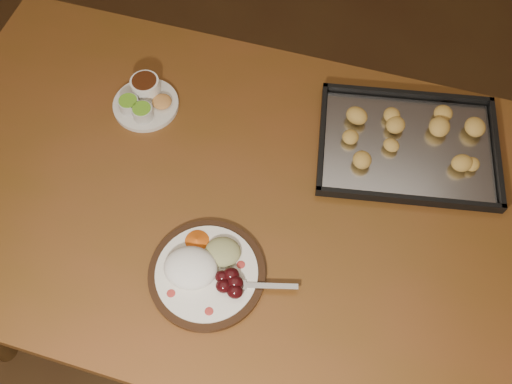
# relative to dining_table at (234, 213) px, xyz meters

# --- Properties ---
(ground) EXTENTS (4.00, 4.00, 0.00)m
(ground) POSITION_rel_dining_table_xyz_m (-0.25, 0.10, -0.65)
(ground) COLOR #4F381B
(ground) RESTS_ON ground
(dining_table) EXTENTS (1.60, 1.07, 0.75)m
(dining_table) POSITION_rel_dining_table_xyz_m (0.00, 0.00, 0.00)
(dining_table) COLOR brown
(dining_table) RESTS_ON ground
(dinner_plate) EXTENTS (0.31, 0.24, 0.06)m
(dinner_plate) POSITION_rel_dining_table_xyz_m (-0.02, -0.20, 0.11)
(dinner_plate) COLOR black
(dinner_plate) RESTS_ON dining_table
(condiment_saucer) EXTENTS (0.16, 0.16, 0.05)m
(condiment_saucer) POSITION_rel_dining_table_xyz_m (-0.26, 0.21, 0.12)
(condiment_saucer) COLOR silver
(condiment_saucer) RESTS_ON dining_table
(baking_tray) EXTENTS (0.43, 0.33, 0.04)m
(baking_tray) POSITION_rel_dining_table_xyz_m (0.38, 0.19, 0.11)
(baking_tray) COLOR black
(baking_tray) RESTS_ON dining_table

